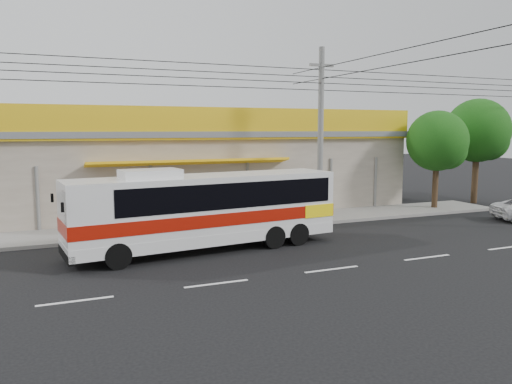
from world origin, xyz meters
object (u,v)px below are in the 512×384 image
tree_near (480,133)px  utility_pole (321,79)px  motorbike_red (130,220)px  coach_bus (211,206)px  tree_far (439,143)px

tree_near → utility_pole: bearing=-170.5°
motorbike_red → tree_near: (21.56, 1.36, 3.73)m
coach_bus → utility_pole: (6.62, 3.23, 5.29)m
motorbike_red → utility_pole: bearing=-82.7°
tree_far → coach_bus: bearing=-164.3°
coach_bus → motorbike_red: 4.77m
tree_near → tree_far: size_ratio=1.15×
tree_far → motorbike_red: bearing=-179.3°
coach_bus → tree_near: size_ratio=1.63×
motorbike_red → utility_pole: (9.06, -0.73, 6.34)m
motorbike_red → tree_near: tree_near is taller
coach_bus → tree_near: (19.11, 5.32, 2.68)m
motorbike_red → tree_near: bearing=-74.5°
tree_near → tree_far: 4.41m
utility_pole → tree_near: (12.49, 2.09, -2.61)m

